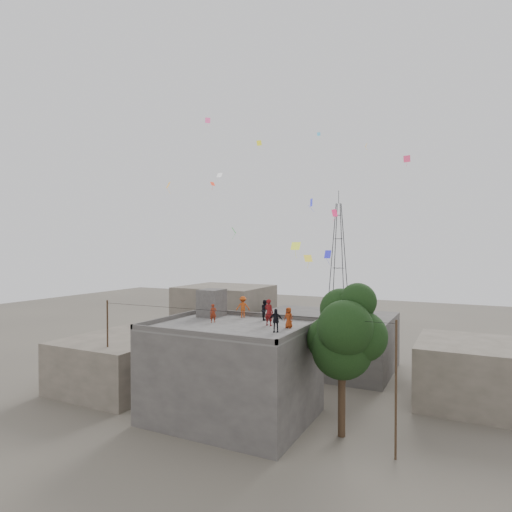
{
  "coord_description": "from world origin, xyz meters",
  "views": [
    {
      "loc": [
        13.86,
        -24.28,
        11.17
      ],
      "look_at": [
        1.15,
        1.25,
        10.64
      ],
      "focal_mm": 30.0,
      "sensor_mm": 36.0,
      "label": 1
    }
  ],
  "objects_px": {
    "stair_head_box": "(212,303)",
    "person_red_adult": "(269,312)",
    "person_dark_adult": "(276,320)",
    "tree": "(345,334)",
    "transmission_tower": "(338,262)"
  },
  "relations": [
    {
      "from": "transmission_tower",
      "to": "person_red_adult",
      "type": "bearing_deg",
      "value": -80.94
    },
    {
      "from": "stair_head_box",
      "to": "person_red_adult",
      "type": "relative_size",
      "value": 1.15
    },
    {
      "from": "stair_head_box",
      "to": "transmission_tower",
      "type": "distance_m",
      "value": 37.46
    },
    {
      "from": "stair_head_box",
      "to": "person_red_adult",
      "type": "height_order",
      "value": "stair_head_box"
    },
    {
      "from": "person_red_adult",
      "to": "person_dark_adult",
      "type": "height_order",
      "value": "person_red_adult"
    },
    {
      "from": "stair_head_box",
      "to": "transmission_tower",
      "type": "height_order",
      "value": "transmission_tower"
    },
    {
      "from": "stair_head_box",
      "to": "tree",
      "type": "height_order",
      "value": "tree"
    },
    {
      "from": "tree",
      "to": "person_dark_adult",
      "type": "relative_size",
      "value": 6.45
    },
    {
      "from": "tree",
      "to": "person_dark_adult",
      "type": "distance_m",
      "value": 4.18
    },
    {
      "from": "transmission_tower",
      "to": "tree",
      "type": "bearing_deg",
      "value": -73.91
    },
    {
      "from": "transmission_tower",
      "to": "person_red_adult",
      "type": "distance_m",
      "value": 39.55
    },
    {
      "from": "transmission_tower",
      "to": "person_dark_adult",
      "type": "height_order",
      "value": "transmission_tower"
    },
    {
      "from": "stair_head_box",
      "to": "transmission_tower",
      "type": "relative_size",
      "value": 0.1
    },
    {
      "from": "stair_head_box",
      "to": "person_dark_adult",
      "type": "bearing_deg",
      "value": -26.86
    },
    {
      "from": "person_red_adult",
      "to": "tree",
      "type": "bearing_deg",
      "value": -174.21
    }
  ]
}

